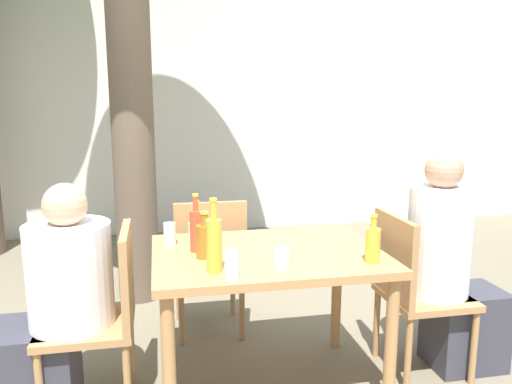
# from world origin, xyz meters

# --- Properties ---
(cafe_building_wall) EXTENTS (10.00, 0.08, 2.80)m
(cafe_building_wall) POSITION_xyz_m (0.00, 3.31, 1.40)
(cafe_building_wall) COLOR silver
(cafe_building_wall) RESTS_ON ground_plane
(dining_table_front) EXTENTS (1.15, 0.84, 0.75)m
(dining_table_front) POSITION_xyz_m (0.00, 0.00, 0.66)
(dining_table_front) COLOR #B27F4C
(dining_table_front) RESTS_ON ground_plane
(patio_chair_0) EXTENTS (0.44, 0.44, 0.91)m
(patio_chair_0) POSITION_xyz_m (-0.81, 0.00, 0.51)
(patio_chair_0) COLOR #A87A4C
(patio_chair_0) RESTS_ON ground_plane
(patio_chair_1) EXTENTS (0.44, 0.44, 0.91)m
(patio_chair_1) POSITION_xyz_m (0.81, 0.00, 0.51)
(patio_chair_1) COLOR #A87A4C
(patio_chair_1) RESTS_ON ground_plane
(patio_chair_2) EXTENTS (0.44, 0.44, 0.91)m
(patio_chair_2) POSITION_xyz_m (-0.23, 0.65, 0.51)
(patio_chair_2) COLOR #A87A4C
(patio_chair_2) RESTS_ON ground_plane
(person_seated_0) EXTENTS (0.60, 0.39, 1.14)m
(person_seated_0) POSITION_xyz_m (-1.04, -0.00, 0.51)
(person_seated_0) COLOR #383842
(person_seated_0) RESTS_ON ground_plane
(person_seated_1) EXTENTS (0.57, 0.34, 1.24)m
(person_seated_1) POSITION_xyz_m (1.04, -0.00, 0.56)
(person_seated_1) COLOR #383842
(person_seated_1) RESTS_ON ground_plane
(amber_bottle_0) EXTENTS (0.08, 0.08, 0.23)m
(amber_bottle_0) POSITION_xyz_m (-0.32, -0.04, 0.84)
(amber_bottle_0) COLOR #9E661E
(amber_bottle_0) RESTS_ON dining_table_front
(oil_cruet_1) EXTENTS (0.07, 0.07, 0.24)m
(oil_cruet_1) POSITION_xyz_m (-0.34, 0.21, 0.85)
(oil_cruet_1) COLOR gold
(oil_cruet_1) RESTS_ON dining_table_front
(oil_cruet_2) EXTENTS (0.07, 0.07, 0.34)m
(oil_cruet_2) POSITION_xyz_m (-0.30, -0.25, 0.88)
(oil_cruet_2) COLOR gold
(oil_cruet_2) RESTS_ON dining_table_front
(oil_cruet_3) EXTENTS (0.07, 0.07, 0.23)m
(oil_cruet_3) POSITION_xyz_m (0.45, -0.26, 0.84)
(oil_cruet_3) COLOR gold
(oil_cruet_3) RESTS_ON dining_table_front
(soda_bottle_4) EXTENTS (0.06, 0.06, 0.30)m
(soda_bottle_4) POSITION_xyz_m (-0.35, 0.07, 0.87)
(soda_bottle_4) COLOR #DB4C2D
(soda_bottle_4) RESTS_ON dining_table_front
(drinking_glass_0) EXTENTS (0.07, 0.07, 0.08)m
(drinking_glass_0) POSITION_xyz_m (-0.34, 0.34, 0.79)
(drinking_glass_0) COLOR white
(drinking_glass_0) RESTS_ON dining_table_front
(drinking_glass_1) EXTENTS (0.06, 0.06, 0.13)m
(drinking_glass_1) POSITION_xyz_m (-0.24, -0.35, 0.82)
(drinking_glass_1) COLOR white
(drinking_glass_1) RESTS_ON dining_table_front
(drinking_glass_2) EXTENTS (0.06, 0.06, 0.12)m
(drinking_glass_2) POSITION_xyz_m (-0.48, 0.22, 0.81)
(drinking_glass_2) COLOR silver
(drinking_glass_2) RESTS_ON dining_table_front
(drinking_glass_3) EXTENTS (0.07, 0.07, 0.09)m
(drinking_glass_3) POSITION_xyz_m (0.01, -0.26, 0.80)
(drinking_glass_3) COLOR white
(drinking_glass_3) RESTS_ON dining_table_front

